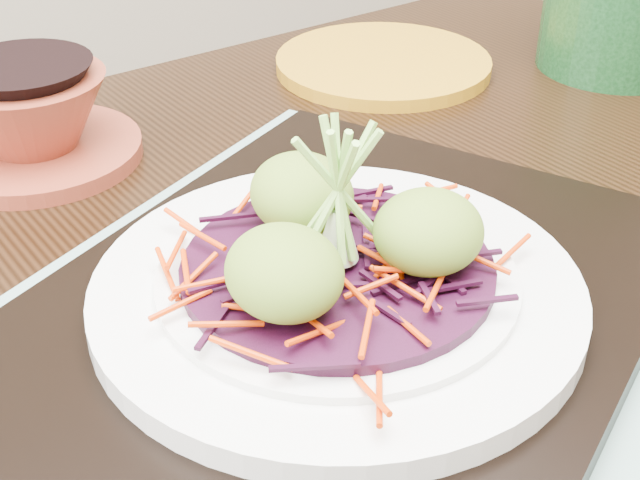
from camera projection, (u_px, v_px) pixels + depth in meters
name	position (u px, v px, depth m)	size (l,w,h in m)	color
dining_table	(262.00, 442.00, 0.55)	(1.25, 0.94, 0.71)	black
placemat	(337.00, 332.00, 0.49)	(0.46, 0.36, 0.00)	gray
serving_tray	(337.00, 316.00, 0.48)	(0.40, 0.30, 0.02)	black
white_plate	(337.00, 289.00, 0.47)	(0.26, 0.26, 0.02)	silver
cabbage_bed	(337.00, 268.00, 0.46)	(0.16, 0.16, 0.01)	black
carrot_julienne	(337.00, 256.00, 0.46)	(0.20, 0.20, 0.01)	#C42F03
guacamole_scoops	(338.00, 231.00, 0.45)	(0.14, 0.13, 0.04)	#577723
scallion_garnish	(338.00, 197.00, 0.44)	(0.06, 0.06, 0.09)	#89C950
terracotta_bowl_set	(31.00, 123.00, 0.65)	(0.17, 0.17, 0.06)	maroon
yellow_plate	(383.00, 63.00, 0.81)	(0.20, 0.20, 0.01)	#A66F12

